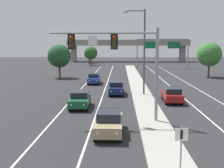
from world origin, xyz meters
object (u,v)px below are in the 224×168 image
car_receding_red (172,94)px  tree_far_left_b (59,56)px  tree_far_left_c (89,54)px  street_lamp_median (142,47)px  median_sign_post (181,143)px  tree_far_right_c (209,54)px  overhead_signal_mast (122,54)px  car_oncoming_blue (94,78)px  car_oncoming_tan (109,122)px  tree_far_left_a (91,53)px  car_oncoming_navy (116,88)px  car_oncoming_green (80,99)px

car_receding_red → tree_far_left_b: size_ratio=0.74×
car_receding_red → tree_far_left_c: (-15.48, 62.92, 2.33)m
street_lamp_median → tree_far_left_c: street_lamp_median is taller
median_sign_post → tree_far_right_c: 44.15m
overhead_signal_mast → car_oncoming_blue: bearing=100.5°
car_oncoming_tan → overhead_signal_mast: bearing=74.5°
car_oncoming_tan → tree_far_left_a: bearing=96.8°
median_sign_post → car_oncoming_tan: bearing=119.4°
overhead_signal_mast → tree_far_left_c: 71.85m
median_sign_post → car_oncoming_blue: median_sign_post is taller
car_oncoming_blue → car_oncoming_navy: bearing=-69.8°
tree_far_right_c → tree_far_left_a: bearing=129.6°
overhead_signal_mast → car_oncoming_tan: 5.60m
car_oncoming_green → tree_far_left_a: tree_far_left_a is taller
car_oncoming_green → overhead_signal_mast: bearing=-52.7°
overhead_signal_mast → street_lamp_median: size_ratio=0.84×
median_sign_post → tree_far_left_b: (-13.95, 39.96, 2.40)m
overhead_signal_mast → car_oncoming_blue: overhead_signal_mast is taller
overhead_signal_mast → car_receding_red: size_ratio=1.85×
median_sign_post → car_oncoming_blue: size_ratio=0.49×
median_sign_post → street_lamp_median: street_lamp_median is taller
median_sign_post → tree_far_left_c: size_ratio=0.45×
car_oncoming_blue → tree_far_right_c: size_ratio=0.69×
car_receding_red → car_oncoming_tan: bearing=-118.9°
car_oncoming_blue → car_oncoming_green: bearing=-89.4°
overhead_signal_mast → street_lamp_median: street_lamp_median is taller
tree_far_left_c → tree_far_left_a: (1.38, -8.31, 0.47)m
tree_far_left_c → tree_far_left_a: bearing=-80.6°
car_oncoming_navy → tree_far_right_c: 26.16m
car_oncoming_blue → street_lamp_median: bearing=-57.0°
median_sign_post → car_receding_red: (2.67, 17.65, -0.77)m
tree_far_left_a → street_lamp_median: bearing=-77.5°
car_oncoming_green → car_oncoming_blue: size_ratio=1.00×
car_oncoming_green → tree_far_left_c: tree_far_left_c is taller
car_oncoming_tan → tree_far_right_c: tree_far_right_c is taller
car_oncoming_green → car_receding_red: bearing=17.1°
street_lamp_median → tree_far_right_c: size_ratio=1.54×
car_oncoming_green → car_oncoming_navy: (3.38, 7.59, 0.00)m
tree_far_left_c → tree_far_right_c: tree_far_right_c is taller
car_oncoming_navy → car_oncoming_blue: 10.30m
median_sign_post → tree_far_left_a: bearing=99.0°
car_receding_red → tree_far_left_a: size_ratio=0.81×
overhead_signal_mast → tree_far_left_c: overhead_signal_mast is taller
overhead_signal_mast → car_oncoming_navy: overhead_signal_mast is taller
car_oncoming_green → car_receding_red: 9.83m
overhead_signal_mast → tree_far_right_c: bearing=63.2°
tree_far_left_b → car_oncoming_tan: bearing=-72.9°
tree_far_left_c → tree_far_left_b: size_ratio=0.79×
overhead_signal_mast → tree_far_left_b: 32.52m
tree_far_left_a → car_receding_red: bearing=-75.5°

